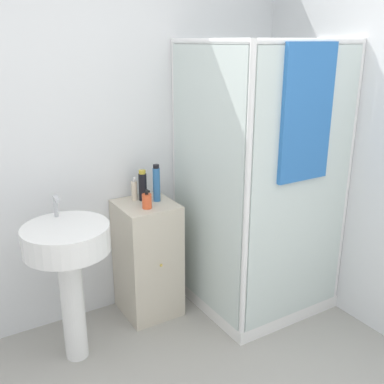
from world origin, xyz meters
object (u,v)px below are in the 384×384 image
at_px(sink, 68,257).
at_px(shampoo_bottle_tall_black, 143,186).
at_px(soap_dispenser, 147,201).
at_px(shampoo_bottle_blue, 156,183).
at_px(lotion_bottle_white, 134,190).

relative_size(sink, shampoo_bottle_tall_black, 4.73).
relative_size(soap_dispenser, shampoo_bottle_blue, 0.50).
height_order(sink, lotion_bottle_white, sink).
distance_m(sink, soap_dispenser, 0.62).
bearing_deg(sink, shampoo_bottle_blue, 18.16).
relative_size(sink, soap_dispenser, 7.85).
xyz_separation_m(soap_dispenser, shampoo_bottle_tall_black, (0.04, 0.15, 0.05)).
bearing_deg(sink, soap_dispenser, 13.16).
distance_m(soap_dispenser, lotion_bottle_white, 0.19).
xyz_separation_m(sink, shampoo_bottle_blue, (0.69, 0.23, 0.27)).
bearing_deg(shampoo_bottle_blue, shampoo_bottle_tall_black, 139.85).
height_order(shampoo_bottle_tall_black, lotion_bottle_white, shampoo_bottle_tall_black).
height_order(sink, soap_dispenser, sink).
height_order(shampoo_bottle_tall_black, shampoo_bottle_blue, shampoo_bottle_blue).
distance_m(sink, shampoo_bottle_blue, 0.77).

